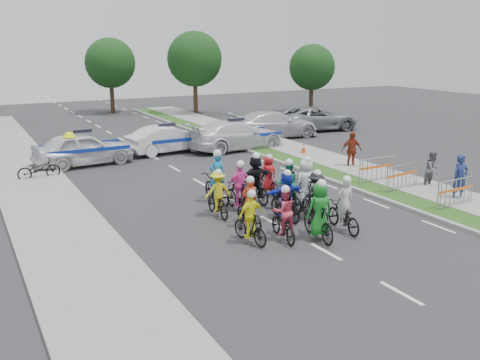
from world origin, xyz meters
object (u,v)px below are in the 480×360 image
police_car_1 (167,139)px  parked_bike (39,169)px  rider_2 (283,219)px  tree_4 (110,63)px  rider_11 (255,182)px  police_car_2 (236,135)px  rider_0 (343,213)px  rider_13 (268,179)px  barrier_2 (377,170)px  spectator_2 (351,150)px  rider_10 (218,198)px  rider_5 (286,199)px  rider_4 (315,201)px  rider_8 (287,191)px  rider_12 (217,185)px  rider_9 (239,191)px  tree_1 (195,59)px  rider_7 (305,189)px  civilian_suv (316,118)px  barrier_0 (455,194)px  barrier_1 (402,178)px  rider_1 (319,216)px  spectator_0 (460,178)px  spectator_1 (433,169)px  rider_6 (249,210)px  civilian_sedan (274,124)px  tree_2 (312,67)px  police_car_0 (83,149)px  cone_0 (269,164)px

police_car_1 → parked_bike: bearing=103.2°
rider_2 → tree_4: tree_4 is taller
rider_11 → police_car_2: rider_11 is taller
rider_0 → tree_4: bearing=-85.7°
rider_13 → barrier_2: rider_13 is taller
rider_2 → spectator_2: spectator_2 is taller
rider_10 → police_car_2: 11.98m
rider_0 → rider_2: size_ratio=1.04×
rider_5 → rider_13: (1.08, 2.95, -0.10)m
rider_4 → police_car_1: rider_4 is taller
rider_8 → rider_12: (-1.82, 2.10, -0.04)m
rider_9 → tree_1: size_ratio=0.28×
rider_0 → rider_7: size_ratio=0.94×
civilian_suv → rider_8: bearing=148.1°
rider_4 → rider_9: (-1.74, 2.19, 0.02)m
spectator_2 → parked_bike: spectator_2 is taller
rider_13 → barrier_0: rider_13 is taller
rider_11 → parked_bike: rider_11 is taller
barrier_1 → tree_1: 26.58m
rider_1 → rider_9: 3.80m
spectator_0 → spectator_1: spectator_0 is taller
rider_6 → police_car_1: bearing=-96.4°
rider_12 → barrier_1: 7.64m
spectator_0 → rider_13: bearing=154.7°
rider_4 → parked_bike: rider_4 is taller
rider_9 → spectator_2: size_ratio=1.06×
rider_0 → spectator_2: rider_0 is taller
rider_5 → tree_1: (8.47, 27.01, 3.78)m
rider_10 → rider_13: rider_10 is taller
tree_1 → civilian_sedan: bearing=-91.0°
rider_7 → rider_11: (-1.15, 1.65, 0.04)m
civilian_suv → tree_2: tree_2 is taller
rider_0 → rider_9: (-1.94, 3.45, 0.11)m
rider_12 → rider_10: bearing=64.5°
tree_1 → police_car_0: bearing=-129.8°
rider_10 → spectator_2: 9.55m
barrier_2 → rider_10: bearing=-174.0°
spectator_0 → cone_0: 8.60m
rider_4 → barrier_0: (5.33, -1.29, -0.14)m
rider_9 → rider_12: rider_12 is taller
civilian_suv → parked_bike: 19.66m
rider_11 → spectator_2: bearing=-162.1°
spectator_1 → rider_1: bearing=-168.4°
rider_10 → rider_12: 1.72m
rider_9 → rider_11: 1.17m
rider_6 → rider_8: (2.14, 0.99, 0.13)m
police_car_2 → spectator_0: bearing=-171.5°
spectator_0 → barrier_0: size_ratio=0.91×
spectator_2 → rider_1: bearing=-122.7°
rider_2 → barrier_2: bearing=-142.3°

